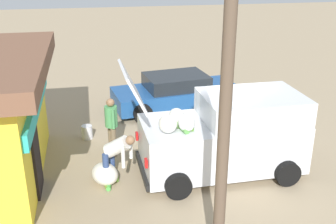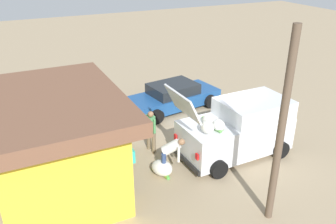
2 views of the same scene
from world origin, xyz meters
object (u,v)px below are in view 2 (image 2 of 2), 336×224
object	(u,v)px
delivery_van	(238,129)
parked_sedan	(173,97)
unloaded_banana_pile	(162,168)
paint_bucket	(124,137)
vendor_standing	(151,128)
storefront_bar	(55,142)
customer_bending	(170,151)

from	to	relation	value
delivery_van	parked_sedan	size ratio (longest dim) A/B	0.97
unloaded_banana_pile	paint_bucket	distance (m)	2.66
parked_sedan	vendor_standing	world-z (taller)	vendor_standing
storefront_bar	paint_bucket	world-z (taller)	storefront_bar
customer_bending	vendor_standing	bearing A→B (deg)	1.43
unloaded_banana_pile	paint_bucket	bearing A→B (deg)	9.51
delivery_van	parked_sedan	xyz separation A→B (m)	(4.58, 0.37, -0.42)
paint_bucket	storefront_bar	bearing A→B (deg)	124.78
storefront_bar	paint_bucket	distance (m)	3.60
unloaded_banana_pile	parked_sedan	bearing A→B (deg)	-29.55
storefront_bar	vendor_standing	size ratio (longest dim) A/B	3.45
parked_sedan	unloaded_banana_pile	bearing A→B (deg)	150.45
parked_sedan	vendor_standing	bearing A→B (deg)	142.59
vendor_standing	storefront_bar	bearing A→B (deg)	103.47
delivery_van	parked_sedan	bearing A→B (deg)	4.63
parked_sedan	storefront_bar	bearing A→B (deg)	124.20
parked_sedan	customer_bending	distance (m)	5.26
paint_bucket	delivery_van	bearing A→B (deg)	-125.96
paint_bucket	customer_bending	bearing A→B (deg)	-164.32
storefront_bar	delivery_van	distance (m)	6.25
vendor_standing	paint_bucket	size ratio (longest dim) A/B	3.92
delivery_van	customer_bending	bearing A→B (deg)	92.44
storefront_bar	unloaded_banana_pile	distance (m)	3.52
vendor_standing	customer_bending	xyz separation A→B (m)	(-1.56, -0.04, -0.12)
parked_sedan	unloaded_banana_pile	distance (m)	5.40
delivery_van	paint_bucket	world-z (taller)	delivery_van
delivery_van	unloaded_banana_pile	xyz separation A→B (m)	(-0.11, 3.03, -0.75)
parked_sedan	unloaded_banana_pile	size ratio (longest dim) A/B	4.85
parked_sedan	customer_bending	bearing A→B (deg)	153.34
customer_bending	paint_bucket	distance (m)	2.80
delivery_van	unloaded_banana_pile	distance (m)	3.12
parked_sedan	paint_bucket	xyz separation A→B (m)	(-2.07, 3.10, -0.37)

